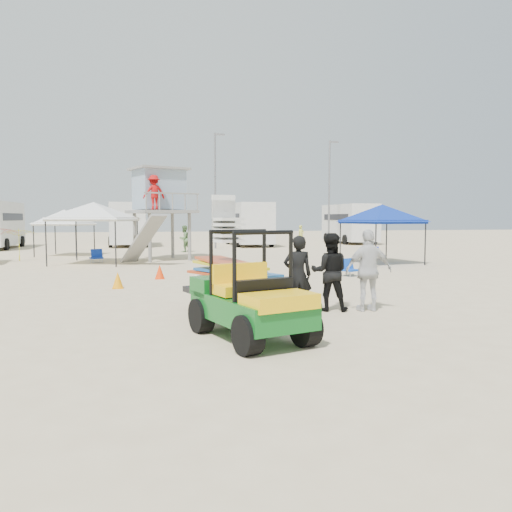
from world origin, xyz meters
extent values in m
plane|color=beige|center=(0.00, 0.00, 0.00)|extent=(140.00, 140.00, 0.00)
cube|color=#0D581A|center=(-0.10, 0.80, 0.55)|extent=(1.92, 2.75, 0.44)
cube|color=yellow|center=(-0.10, 0.80, 0.82)|extent=(1.29, 1.00, 0.24)
cylinder|color=black|center=(-0.65, -0.10, 0.32)|extent=(0.46, 0.69, 0.64)
cube|color=black|center=(-0.10, 3.10, 0.50)|extent=(1.92, 2.34, 0.13)
cylinder|color=black|center=(-0.68, 3.10, 0.27)|extent=(0.36, 0.57, 0.53)
imported|color=black|center=(1.40, 2.80, 0.88)|extent=(0.68, 0.48, 1.75)
imported|color=black|center=(2.25, 3.05, 0.90)|extent=(1.05, 0.93, 1.80)
imported|color=silver|center=(3.10, 2.80, 0.94)|extent=(1.12, 0.51, 1.88)
cylinder|color=gray|center=(-2.06, 16.91, 1.18)|extent=(0.17, 0.17, 2.37)
cube|color=gray|center=(-1.02, 17.95, 2.44)|extent=(3.66, 3.66, 0.15)
cube|color=#8B9FB3|center=(-1.02, 18.24, 3.55)|extent=(2.70, 2.54, 1.99)
imported|color=#B20F0F|center=(-1.77, 17.01, 3.35)|extent=(1.07, 0.62, 1.66)
cylinder|color=black|center=(7.52, 12.24, 1.00)|extent=(0.06, 0.06, 2.01)
pyramid|color=navy|center=(8.88, 13.60, 2.76)|extent=(3.39, 3.39, 0.80)
cube|color=navy|center=(8.88, 13.60, 1.96)|extent=(3.39, 3.39, 0.18)
cylinder|color=black|center=(-5.72, 15.12, 1.06)|extent=(0.06, 0.06, 2.12)
pyramid|color=silver|center=(-4.16, 16.69, 2.87)|extent=(4.08, 4.08, 0.80)
cube|color=silver|center=(-4.16, 16.69, 2.07)|extent=(4.08, 4.08, 0.18)
cylinder|color=black|center=(-7.44, 20.91, 0.92)|extent=(0.06, 0.06, 1.85)
pyramid|color=white|center=(-6.25, 22.10, 2.60)|extent=(3.21, 3.21, 0.80)
cube|color=white|center=(-6.25, 22.10, 1.80)|extent=(3.21, 3.21, 0.18)
imported|color=gold|center=(-7.94, 18.89, 0.81)|extent=(2.01, 2.04, 1.63)
cone|color=#FF3908|center=(-1.39, 10.01, 0.25)|extent=(0.34, 0.34, 0.50)
cone|color=#FC9607|center=(-2.71, 7.88, 0.25)|extent=(0.34, 0.34, 0.50)
cube|color=#0F2EA4|center=(-4.14, 17.18, 0.22)|extent=(0.68, 0.66, 0.06)
cube|color=#0F2EA4|center=(-4.14, 17.42, 0.42)|extent=(0.57, 0.36, 0.44)
cylinder|color=#B2B2B7|center=(-4.36, 16.98, 0.10)|extent=(0.03, 0.03, 0.20)
cube|color=#1041AF|center=(5.46, 9.30, 0.22)|extent=(0.71, 0.69, 0.06)
cube|color=#1041AF|center=(5.46, 9.54, 0.42)|extent=(0.56, 0.40, 0.44)
cylinder|color=#B2B2B7|center=(5.24, 9.10, 0.10)|extent=(0.03, 0.03, 0.20)
cube|color=#0F22AA|center=(9.79, 16.06, 0.22)|extent=(0.68, 0.65, 0.06)
cube|color=#0F22AA|center=(9.79, 16.30, 0.42)|extent=(0.57, 0.34, 0.44)
cylinder|color=#B2B2B7|center=(9.57, 15.86, 0.10)|extent=(0.03, 0.03, 0.20)
cube|color=silver|center=(-3.00, 31.50, 1.75)|extent=(2.50, 6.50, 3.00)
cube|color=black|center=(-3.00, 31.50, 2.20)|extent=(2.54, 5.20, 0.50)
cylinder|color=black|center=(-4.25, 29.42, 0.40)|extent=(0.25, 0.80, 0.80)
cube|color=silver|center=(6.00, 30.00, 1.75)|extent=(2.50, 7.00, 3.00)
cube|color=black|center=(6.00, 30.00, 2.20)|extent=(2.54, 5.60, 0.50)
cylinder|color=black|center=(4.75, 27.76, 0.40)|extent=(0.25, 0.80, 0.80)
cube|color=silver|center=(15.00, 31.50, 1.75)|extent=(2.50, 6.60, 3.00)
cube|color=black|center=(15.00, 31.50, 2.20)|extent=(2.54, 5.28, 0.50)
cylinder|color=black|center=(13.75, 29.39, 0.40)|extent=(0.25, 0.80, 0.80)
cylinder|color=slate|center=(3.00, 27.00, 4.00)|extent=(0.14, 0.14, 8.00)
cylinder|color=slate|center=(12.00, 28.50, 4.00)|extent=(0.14, 0.14, 8.00)
imported|color=#608952|center=(0.56, 23.71, 0.84)|extent=(1.02, 1.02, 1.67)
imported|color=#C8CB4C|center=(10.13, 29.63, 0.78)|extent=(0.68, 0.58, 1.57)
camera|label=1|loc=(-1.92, -7.71, 2.14)|focal=35.00mm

